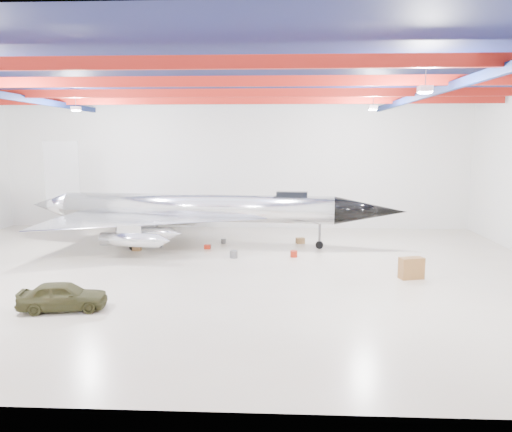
{
  "coord_description": "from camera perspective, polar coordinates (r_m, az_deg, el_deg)",
  "views": [
    {
      "loc": [
        3.9,
        -27.93,
        7.55
      ],
      "look_at": [
        2.46,
        2.0,
        3.0
      ],
      "focal_mm": 35.0,
      "sensor_mm": 36.0,
      "label": 1
    }
  ],
  "objects": [
    {
      "name": "floor",
      "position": [
        29.2,
        -5.04,
        -6.38
      ],
      "size": [
        40.0,
        40.0,
        0.0
      ],
      "primitive_type": "plane",
      "color": "#C5B49C",
      "rests_on": "ground"
    },
    {
      "name": "wall_back",
      "position": [
        43.16,
        -2.44,
        5.91
      ],
      "size": [
        40.0,
        0.0,
        40.0
      ],
      "primitive_type": "plane",
      "rotation": [
        1.57,
        0.0,
        0.0
      ],
      "color": "silver",
      "rests_on": "floor"
    },
    {
      "name": "ceiling",
      "position": [
        28.41,
        -5.35,
        15.58
      ],
      "size": [
        40.0,
        40.0,
        0.0
      ],
      "primitive_type": "plane",
      "rotation": [
        3.14,
        0.0,
        0.0
      ],
      "color": "#0A0F38",
      "rests_on": "wall_back"
    },
    {
      "name": "ceiling_structure",
      "position": [
        28.34,
        -5.33,
        14.22
      ],
      "size": [
        39.5,
        29.5,
        1.08
      ],
      "color": "maroon",
      "rests_on": "ceiling"
    },
    {
      "name": "jet_aircraft",
      "position": [
        36.23,
        -6.84,
        0.5
      ],
      "size": [
        27.49,
        17.1,
        7.49
      ],
      "rotation": [
        0.0,
        0.0,
        -0.1
      ],
      "color": "silver",
      "rests_on": "floor"
    },
    {
      "name": "jeep",
      "position": [
        24.22,
        -21.2,
        -8.5
      ],
      "size": [
        4.05,
        2.19,
        1.31
      ],
      "primitive_type": "imported",
      "rotation": [
        0.0,
        0.0,
        1.74
      ],
      "color": "#39381C",
      "rests_on": "floor"
    },
    {
      "name": "desk",
      "position": [
        28.86,
        17.33,
        -5.71
      ],
      "size": [
        1.41,
        0.95,
        1.18
      ],
      "primitive_type": "cube",
      "rotation": [
        0.0,
        0.0,
        0.26
      ],
      "color": "brown",
      "rests_on": "floor"
    },
    {
      "name": "crate_ply",
      "position": [
        35.5,
        -13.45,
        -3.57
      ],
      "size": [
        0.59,
        0.5,
        0.37
      ],
      "primitive_type": "cube",
      "rotation": [
        0.0,
        0.0,
        -0.16
      ],
      "color": "olive",
      "rests_on": "floor"
    },
    {
      "name": "toolbox_red",
      "position": [
        35.23,
        -5.56,
        -3.52
      ],
      "size": [
        0.46,
        0.38,
        0.3
      ],
      "primitive_type": "cube",
      "rotation": [
        0.0,
        0.0,
        -0.09
      ],
      "color": "#A22110",
      "rests_on": "floor"
    },
    {
      "name": "engine_drum",
      "position": [
        32.46,
        -2.57,
        -4.39
      ],
      "size": [
        0.57,
        0.57,
        0.46
      ],
      "primitive_type": "cylinder",
      "rotation": [
        0.0,
        0.0,
        -0.11
      ],
      "color": "#59595B",
      "rests_on": "floor"
    },
    {
      "name": "parts_bin",
      "position": [
        37.05,
        5.08,
        -2.82
      ],
      "size": [
        0.7,
        0.61,
        0.41
      ],
      "primitive_type": "cube",
      "rotation": [
        0.0,
        0.0,
        0.27
      ],
      "color": "olive",
      "rests_on": "floor"
    },
    {
      "name": "crate_small",
      "position": [
        36.45,
        -10.99,
        -3.23
      ],
      "size": [
        0.51,
        0.45,
        0.3
      ],
      "primitive_type": "cube",
      "rotation": [
        0.0,
        0.0,
        0.28
      ],
      "color": "#59595B",
      "rests_on": "floor"
    },
    {
      "name": "tool_chest",
      "position": [
        32.73,
        4.35,
        -4.34
      ],
      "size": [
        0.51,
        0.51,
        0.42
      ],
      "primitive_type": "cylinder",
      "rotation": [
        0.0,
        0.0,
        -0.1
      ],
      "color": "#A22110",
      "rests_on": "floor"
    },
    {
      "name": "spares_box",
      "position": [
        37.06,
        -3.73,
        -2.87
      ],
      "size": [
        0.4,
        0.4,
        0.33
      ],
      "primitive_type": "cylinder",
      "rotation": [
        0.0,
        0.0,
        -0.09
      ],
      "color": "#59595B",
      "rests_on": "floor"
    }
  ]
}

